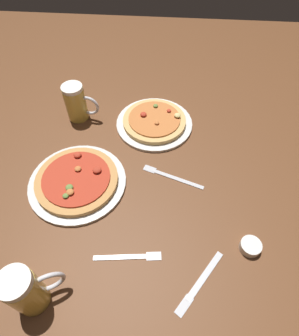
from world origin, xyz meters
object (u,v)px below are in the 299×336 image
beer_mug_dark (26,290)px  ramekin_sauce (250,246)px  beer_mug_amber (77,103)px  pizza_plate_near (77,181)px  knife_right (200,283)px  fork_spare (171,176)px  pizza_plate_far (155,122)px  fork_left (129,257)px

beer_mug_dark → ramekin_sauce: 0.62m
beer_mug_amber → pizza_plate_near: bearing=-78.1°
beer_mug_dark → knife_right: bearing=9.9°
pizza_plate_near → fork_spare: (0.32, 0.05, -0.01)m
beer_mug_dark → pizza_plate_far: bearing=68.7°
fork_left → knife_right: (0.20, -0.06, -0.00)m
beer_mug_dark → fork_left: size_ratio=0.81×
pizza_plate_near → knife_right: size_ratio=1.79×
pizza_plate_near → fork_spare: pizza_plate_near is taller
knife_right → beer_mug_dark: bearing=-170.1°
fork_left → pizza_plate_far: bearing=86.3°
fork_spare → fork_left: bearing=-110.2°
beer_mug_amber → ramekin_sauce: beer_mug_amber is taller
ramekin_sauce → fork_left: (-0.35, -0.06, -0.01)m
pizza_plate_far → fork_spare: bearing=-74.2°
ramekin_sauce → beer_mug_dark: bearing=-162.2°
beer_mug_amber → fork_spare: (0.39, -0.28, -0.07)m
ramekin_sauce → fork_left: bearing=-171.0°
beer_mug_dark → beer_mug_amber: 0.72m
beer_mug_amber → ramekin_sauce: 0.83m
fork_left → fork_spare: same height
ramekin_sauce → pizza_plate_near: bearing=161.4°
pizza_plate_near → fork_spare: bearing=9.5°
pizza_plate_near → beer_mug_dark: 0.39m
pizza_plate_near → ramekin_sauce: pizza_plate_near is taller
pizza_plate_near → fork_left: (0.21, -0.25, -0.01)m
beer_mug_dark → fork_spare: size_ratio=0.72×
fork_spare → ramekin_sauce: bearing=-45.2°
ramekin_sauce → fork_spare: (-0.24, 0.24, -0.01)m
fork_left → fork_spare: (0.11, 0.30, -0.00)m
beer_mug_amber → fork_spare: 0.49m
fork_left → knife_right: 0.21m
ramekin_sauce → fork_spare: bearing=134.8°
pizza_plate_near → beer_mug_dark: beer_mug_dark is taller
pizza_plate_far → beer_mug_dark: 0.75m
pizza_plate_near → ramekin_sauce: 0.60m
pizza_plate_near → fork_left: 0.33m
pizza_plate_far → ramekin_sauce: size_ratio=4.99×
beer_mug_amber → ramekin_sauce: size_ratio=2.46×
knife_right → pizza_plate_near: bearing=143.9°
beer_mug_dark → ramekin_sauce: bearing=17.8°
pizza_plate_far → fork_spare: size_ratio=1.39×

